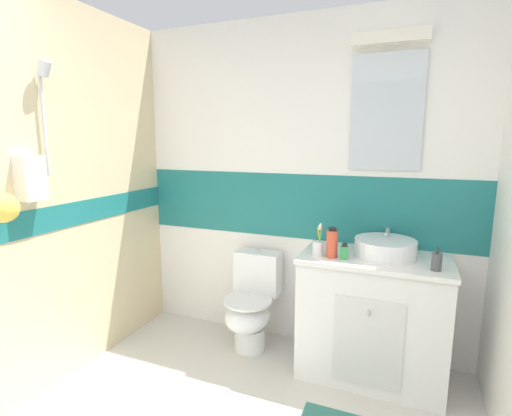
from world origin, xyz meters
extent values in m
cube|color=white|center=(0.00, 2.45, 0.42)|extent=(3.20, 0.10, 0.85)
cube|color=#1E7272|center=(0.00, 2.45, 1.10)|extent=(3.20, 0.10, 0.50)
cube|color=white|center=(0.00, 2.45, 1.93)|extent=(3.20, 0.10, 1.15)
cube|color=silver|center=(0.61, 2.39, 1.79)|extent=(0.47, 0.02, 0.78)
cube|color=white|center=(0.61, 2.35, 2.26)|extent=(0.49, 0.10, 0.08)
cube|color=beige|center=(-1.35, 1.20, 1.25)|extent=(0.10, 3.48, 2.50)
cube|color=#1E7272|center=(-1.30, 1.20, 1.11)|extent=(0.01, 3.48, 0.16)
cube|color=white|center=(-1.25, 1.14, 1.39)|extent=(0.10, 0.14, 0.26)
cylinder|color=silver|center=(-1.27, 1.28, 1.70)|extent=(0.02, 0.02, 0.63)
cylinder|color=silver|center=(-1.23, 1.28, 2.02)|extent=(0.10, 0.07, 0.11)
sphere|color=#F2CC4C|center=(-1.20, 0.93, 1.25)|extent=(0.16, 0.16, 0.16)
cube|color=white|center=(0.61, 2.14, 0.41)|extent=(0.93, 0.53, 0.82)
cube|color=white|center=(0.61, 2.13, 0.83)|extent=(0.95, 0.55, 0.03)
cube|color=silver|center=(0.61, 1.87, 0.37)|extent=(0.42, 0.01, 0.57)
cylinder|color=silver|center=(0.61, 1.85, 0.57)|extent=(0.02, 0.02, 0.03)
cylinder|color=white|center=(0.66, 2.16, 0.91)|extent=(0.40, 0.40, 0.11)
cylinder|color=#AFB1BA|center=(0.66, 2.16, 0.96)|extent=(0.32, 0.32, 0.01)
cylinder|color=silver|center=(0.66, 2.39, 0.92)|extent=(0.03, 0.03, 0.14)
cylinder|color=silver|center=(0.66, 2.28, 0.99)|extent=(0.02, 0.18, 0.02)
cylinder|color=white|center=(-0.29, 2.12, 0.09)|extent=(0.24, 0.24, 0.18)
ellipsoid|color=white|center=(-0.29, 2.08, 0.29)|extent=(0.34, 0.42, 0.22)
cylinder|color=white|center=(-0.29, 2.08, 0.41)|extent=(0.37, 0.37, 0.02)
cube|color=white|center=(-0.29, 2.29, 0.57)|extent=(0.36, 0.17, 0.34)
cylinder|color=silver|center=(-0.29, 2.29, 0.74)|extent=(0.04, 0.04, 0.02)
cylinder|color=white|center=(0.25, 2.01, 0.90)|extent=(0.07, 0.07, 0.10)
cylinder|color=#D83F4C|center=(0.26, 2.02, 0.96)|extent=(0.04, 0.02, 0.17)
cube|color=white|center=(0.26, 2.02, 1.05)|extent=(0.02, 0.02, 0.03)
cylinder|color=#3FB259|center=(0.26, 2.01, 0.97)|extent=(0.03, 0.01, 0.17)
cube|color=white|center=(0.26, 2.01, 1.05)|extent=(0.02, 0.02, 0.03)
cylinder|color=gold|center=(0.26, 2.02, 0.96)|extent=(0.04, 0.03, 0.16)
cube|color=white|center=(0.26, 2.02, 1.04)|extent=(0.02, 0.02, 0.03)
cylinder|color=#4C4C51|center=(0.96, 1.98, 0.90)|extent=(0.06, 0.06, 0.10)
cylinder|color=#262626|center=(0.96, 1.98, 0.97)|extent=(0.01, 0.01, 0.04)
cylinder|color=#262626|center=(0.96, 1.97, 0.99)|extent=(0.01, 0.02, 0.01)
cylinder|color=#D84C33|center=(0.34, 2.01, 0.94)|extent=(0.07, 0.07, 0.18)
cylinder|color=black|center=(0.34, 2.01, 1.04)|extent=(0.05, 0.05, 0.02)
cube|color=green|center=(0.43, 1.99, 0.89)|extent=(0.05, 0.03, 0.09)
cylinder|color=black|center=(0.43, 1.99, 0.95)|extent=(0.03, 0.03, 0.02)
camera|label=1|loc=(0.79, -0.40, 1.61)|focal=26.74mm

